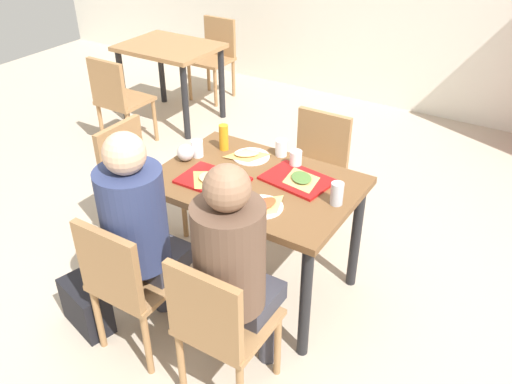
{
  "coord_description": "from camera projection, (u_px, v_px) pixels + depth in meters",
  "views": [
    {
      "loc": [
        1.33,
        -2.14,
        2.26
      ],
      "look_at": [
        0.0,
        0.0,
        0.68
      ],
      "focal_mm": 37.44,
      "sensor_mm": 36.0,
      "label": 1
    }
  ],
  "objects": [
    {
      "name": "pizza_slice_d",
      "position": [
        264.0,
        205.0,
        2.7
      ],
      "size": [
        0.17,
        0.23,
        0.02
      ],
      "color": "#DBAD60",
      "rests_on": "paper_plate_near_edge"
    },
    {
      "name": "handbag",
      "position": [
        86.0,
        306.0,
        2.98
      ],
      "size": [
        0.35,
        0.23,
        0.28
      ],
      "primitive_type": "cube",
      "rotation": [
        0.0,
        0.0,
        -0.25
      ],
      "color": "black",
      "rests_on": "ground_plane"
    },
    {
      "name": "tray_red_far",
      "position": [
        297.0,
        180.0,
        2.93
      ],
      "size": [
        0.39,
        0.31,
        0.02
      ],
      "primitive_type": "cube",
      "rotation": [
        0.0,
        0.0,
        -0.15
      ],
      "color": "#B21414",
      "rests_on": "main_table"
    },
    {
      "name": "chair_left_end",
      "position": [
        135.0,
        177.0,
        3.5
      ],
      "size": [
        0.4,
        0.4,
        0.84
      ],
      "color": "#9E7247",
      "rests_on": "ground_plane"
    },
    {
      "name": "background_chair_far",
      "position": [
        215.0,
        53.0,
        5.72
      ],
      "size": [
        0.4,
        0.4,
        0.84
      ],
      "color": "#9E7247",
      "rests_on": "ground_plane"
    },
    {
      "name": "plastic_cup_a",
      "position": [
        281.0,
        148.0,
        3.16
      ],
      "size": [
        0.07,
        0.07,
        0.1
      ],
      "primitive_type": "cylinder",
      "color": "white",
      "rests_on": "main_table"
    },
    {
      "name": "chair_near_right",
      "position": [
        218.0,
        323.0,
        2.4
      ],
      "size": [
        0.4,
        0.4,
        0.84
      ],
      "color": "#9E7247",
      "rests_on": "ground_plane"
    },
    {
      "name": "plastic_cup_c",
      "position": [
        197.0,
        148.0,
        3.15
      ],
      "size": [
        0.07,
        0.07,
        0.1
      ],
      "primitive_type": "cylinder",
      "color": "white",
      "rests_on": "main_table"
    },
    {
      "name": "chair_far_side",
      "position": [
        316.0,
        165.0,
        3.63
      ],
      "size": [
        0.4,
        0.4,
        0.84
      ],
      "color": "#9E7247",
      "rests_on": "ground_plane"
    },
    {
      "name": "plastic_cup_b",
      "position": [
        226.0,
        202.0,
        2.66
      ],
      "size": [
        0.07,
        0.07,
        0.1
      ],
      "primitive_type": "cylinder",
      "color": "white",
      "rests_on": "main_table"
    },
    {
      "name": "person_in_brown_jacket",
      "position": [
        234.0,
        264.0,
        2.37
      ],
      "size": [
        0.32,
        0.42,
        1.25
      ],
      "color": "#383842",
      "rests_on": "ground_plane"
    },
    {
      "name": "pizza_slice_a",
      "position": [
        211.0,
        179.0,
        2.9
      ],
      "size": [
        0.23,
        0.21,
        0.02
      ],
      "color": "tan",
      "rests_on": "tray_red_near"
    },
    {
      "name": "background_chair_near",
      "position": [
        118.0,
        97.0,
        4.67
      ],
      "size": [
        0.4,
        0.4,
        0.84
      ],
      "color": "#9E7247",
      "rests_on": "ground_plane"
    },
    {
      "name": "tray_red_near",
      "position": [
        213.0,
        180.0,
        2.92
      ],
      "size": [
        0.36,
        0.26,
        0.02
      ],
      "primitive_type": "cube",
      "rotation": [
        0.0,
        0.0,
        0.01
      ],
      "color": "#B21414",
      "rests_on": "main_table"
    },
    {
      "name": "foil_bundle",
      "position": [
        186.0,
        153.0,
        3.1
      ],
      "size": [
        0.1,
        0.1,
        0.1
      ],
      "primitive_type": "sphere",
      "color": "silver",
      "rests_on": "main_table"
    },
    {
      "name": "plastic_cup_d",
      "position": [
        296.0,
        159.0,
        3.04
      ],
      "size": [
        0.07,
        0.07,
        0.1
      ],
      "primitive_type": "cylinder",
      "color": "white",
      "rests_on": "main_table"
    },
    {
      "name": "pizza_slice_b",
      "position": [
        301.0,
        179.0,
        2.9
      ],
      "size": [
        0.25,
        0.25,
        0.02
      ],
      "color": "#DBAD60",
      "rests_on": "tray_red_far"
    },
    {
      "name": "main_table",
      "position": [
        256.0,
        197.0,
        2.99
      ],
      "size": [
        1.11,
        0.77,
        0.76
      ],
      "color": "brown",
      "rests_on": "ground_plane"
    },
    {
      "name": "ground_plane",
      "position": [
        256.0,
        285.0,
        3.34
      ],
      "size": [
        10.0,
        10.0,
        0.02
      ],
      "primitive_type": "cube",
      "color": "#B7A893"
    },
    {
      "name": "background_table",
      "position": [
        170.0,
        58.0,
        5.12
      ],
      "size": [
        0.9,
        0.7,
        0.76
      ],
      "color": "#9E7247",
      "rests_on": "ground_plane"
    },
    {
      "name": "condiment_bottle",
      "position": [
        224.0,
        137.0,
        3.21
      ],
      "size": [
        0.06,
        0.06,
        0.16
      ],
      "primitive_type": "cylinder",
      "color": "orange",
      "rests_on": "main_table"
    },
    {
      "name": "soda_can",
      "position": [
        337.0,
        194.0,
        2.7
      ],
      "size": [
        0.07,
        0.07,
        0.12
      ],
      "primitive_type": "cylinder",
      "color": "#B7BCC6",
      "rests_on": "main_table"
    },
    {
      "name": "paper_plate_near_edge",
      "position": [
        262.0,
        207.0,
        2.7
      ],
      "size": [
        0.22,
        0.22,
        0.01
      ],
      "primitive_type": "cylinder",
      "color": "white",
      "rests_on": "main_table"
    },
    {
      "name": "person_in_red",
      "position": [
        140.0,
        225.0,
        2.62
      ],
      "size": [
        0.32,
        0.42,
        1.25
      ],
      "color": "#383842",
      "rests_on": "ground_plane"
    },
    {
      "name": "chair_near_left",
      "position": [
        127.0,
        279.0,
        2.65
      ],
      "size": [
        0.4,
        0.4,
        0.84
      ],
      "color": "#9E7247",
      "rests_on": "ground_plane"
    },
    {
      "name": "pizza_slice_c",
      "position": [
        247.0,
        154.0,
        3.16
      ],
      "size": [
        0.24,
        0.23,
        0.02
      ],
      "color": "tan",
      "rests_on": "paper_plate_center"
    },
    {
      "name": "paper_plate_center",
      "position": [
        251.0,
        157.0,
        3.16
      ],
      "size": [
        0.22,
        0.22,
        0.01
      ],
      "primitive_type": "cylinder",
      "color": "white",
      "rests_on": "main_table"
    }
  ]
}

